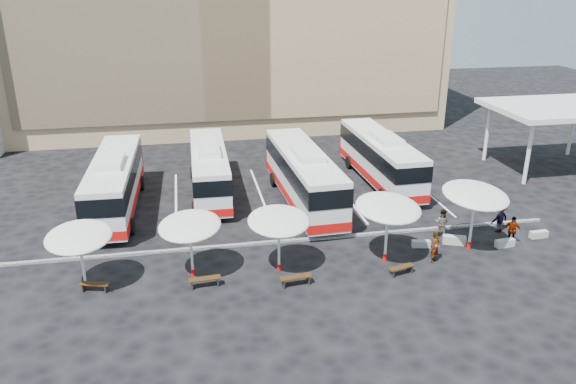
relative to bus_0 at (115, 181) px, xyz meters
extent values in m
plane|color=black|center=(9.85, -7.50, -2.01)|extent=(120.00, 120.00, 0.00)
cube|color=tan|center=(9.85, 15.40, 9.99)|extent=(40.00, 0.30, 20.00)
cube|color=white|center=(33.85, 2.50, 2.99)|extent=(10.00, 8.00, 0.40)
cylinder|color=white|center=(29.85, -0.50, 0.39)|extent=(0.30, 0.30, 4.80)
cylinder|color=white|center=(29.85, 5.50, 0.39)|extent=(0.30, 0.30, 4.80)
cylinder|color=white|center=(37.85, 5.50, 0.39)|extent=(0.30, 0.30, 4.80)
cube|color=black|center=(9.85, -7.00, -1.94)|extent=(34.00, 0.25, 0.15)
cube|color=white|center=(-2.15, 0.50, -2.01)|extent=(0.15, 12.00, 0.01)
cube|color=white|center=(3.85, 0.50, -2.01)|extent=(0.15, 12.00, 0.01)
cube|color=white|center=(9.85, 0.50, -2.01)|extent=(0.15, 12.00, 0.01)
cube|color=white|center=(15.85, 0.50, -2.01)|extent=(0.15, 12.00, 0.01)
cube|color=white|center=(21.85, 0.50, -2.01)|extent=(0.15, 12.00, 0.01)
cube|color=white|center=(0.00, -0.01, -0.02)|extent=(2.85, 12.33, 3.07)
cube|color=black|center=(0.00, -0.01, 0.60)|extent=(2.91, 12.40, 1.13)
cube|color=red|center=(0.00, -0.01, -1.14)|extent=(2.91, 12.40, 0.56)
cube|color=red|center=(0.15, 6.12, -0.78)|extent=(2.62, 0.27, 1.43)
cube|color=white|center=(-0.02, -1.04, 1.72)|extent=(1.71, 3.11, 0.41)
cylinder|color=black|center=(-1.19, 3.60, -1.50)|extent=(0.38, 1.03, 1.02)
cylinder|color=black|center=(1.36, 3.54, -1.50)|extent=(0.38, 1.03, 1.02)
cylinder|color=black|center=(-1.38, -4.08, -1.50)|extent=(0.38, 1.03, 1.02)
cylinder|color=black|center=(1.18, -4.14, -1.50)|extent=(0.38, 1.03, 1.02)
cube|color=white|center=(6.33, 1.96, -0.14)|extent=(2.55, 11.54, 2.88)
cube|color=black|center=(6.33, 1.96, 0.43)|extent=(2.61, 11.60, 1.06)
cube|color=red|center=(6.33, 1.96, -1.20)|extent=(2.61, 11.60, 0.53)
cube|color=red|center=(6.40, 7.71, -0.86)|extent=(2.46, 0.22, 1.34)
cube|color=white|center=(6.31, 1.00, 1.49)|extent=(1.57, 2.90, 0.38)
cylinder|color=black|center=(5.17, 5.33, -1.53)|extent=(0.35, 0.96, 0.96)
cylinder|color=black|center=(7.57, 5.30, -1.53)|extent=(0.35, 0.96, 0.96)
cylinder|color=black|center=(5.08, -1.86, -1.53)|extent=(0.35, 0.96, 0.96)
cylinder|color=black|center=(7.47, -1.90, -1.53)|extent=(0.35, 0.96, 0.96)
cube|color=white|center=(12.55, -1.15, 0.05)|extent=(3.16, 12.80, 3.17)
cube|color=black|center=(12.55, -1.15, 0.69)|extent=(3.23, 12.86, 1.16)
cube|color=red|center=(12.55, -1.15, -1.11)|extent=(3.23, 12.86, 0.58)
cube|color=red|center=(12.30, 5.20, -0.74)|extent=(2.72, 0.32, 1.48)
cube|color=white|center=(12.60, -2.20, 1.85)|extent=(1.82, 3.24, 0.42)
cylinder|color=black|center=(11.08, 2.50, -1.48)|extent=(0.41, 1.07, 1.06)
cylinder|color=black|center=(13.73, 2.61, -1.48)|extent=(0.41, 1.07, 1.06)
cylinder|color=black|center=(11.41, -5.43, -1.48)|extent=(0.41, 1.07, 1.06)
cylinder|color=black|center=(14.05, -5.32, -1.48)|extent=(0.41, 1.07, 1.06)
cube|color=white|center=(19.16, 1.94, -0.04)|extent=(2.80, 12.21, 3.04)
cube|color=black|center=(19.16, 1.94, 0.57)|extent=(2.87, 12.27, 1.11)
cube|color=red|center=(19.16, 1.94, -1.15)|extent=(2.87, 12.27, 0.56)
cube|color=red|center=(19.03, 8.02, -0.80)|extent=(2.60, 0.26, 1.42)
cube|color=white|center=(19.18, 0.93, 1.68)|extent=(1.69, 3.07, 0.41)
cylinder|color=black|center=(17.82, 5.46, -1.51)|extent=(0.38, 1.02, 1.01)
cylinder|color=black|center=(20.35, 5.51, -1.51)|extent=(0.38, 1.02, 1.01)
cylinder|color=black|center=(17.99, -2.14, -1.51)|extent=(0.38, 1.02, 1.01)
cylinder|color=black|center=(20.52, -2.08, -1.51)|extent=(0.38, 1.02, 1.01)
cylinder|color=white|center=(-0.64, -10.27, -0.60)|extent=(0.14, 0.14, 2.83)
cylinder|color=red|center=(-0.64, -10.27, -1.82)|extent=(0.21, 0.21, 0.38)
ellipsoid|color=silver|center=(-0.64, -10.27, 0.87)|extent=(3.29, 3.33, 0.97)
cylinder|color=white|center=(4.72, -9.96, -0.60)|extent=(0.17, 0.17, 2.83)
cylinder|color=red|center=(4.72, -9.96, -1.82)|extent=(0.27, 0.27, 0.38)
ellipsoid|color=silver|center=(4.72, -9.96, 0.87)|extent=(4.14, 4.17, 0.97)
cylinder|color=white|center=(9.27, -10.27, -0.58)|extent=(0.14, 0.14, 2.87)
cylinder|color=red|center=(9.27, -10.27, -1.82)|extent=(0.22, 0.22, 0.38)
ellipsoid|color=silver|center=(9.27, -10.27, 0.91)|extent=(3.47, 3.51, 0.98)
cylinder|color=white|center=(15.23, -10.27, -0.45)|extent=(0.18, 0.18, 3.13)
cylinder|color=red|center=(15.23, -10.27, -1.80)|extent=(0.29, 0.29, 0.42)
ellipsoid|color=silver|center=(15.23, -10.27, 1.17)|extent=(4.48, 4.51, 1.07)
cylinder|color=white|center=(20.53, -9.76, -0.38)|extent=(0.20, 0.20, 3.27)
cylinder|color=red|center=(20.53, -9.76, -1.79)|extent=(0.31, 0.31, 0.44)
ellipsoid|color=silver|center=(20.53, -9.76, 1.32)|extent=(4.80, 4.82, 1.12)
cube|color=black|center=(-0.15, -10.65, -1.59)|extent=(1.52, 0.78, 0.06)
cube|color=black|center=(-0.72, -10.49, -1.82)|extent=(0.16, 0.37, 0.39)
cube|color=black|center=(0.42, -10.81, -1.82)|extent=(0.16, 0.37, 0.39)
cube|color=black|center=(5.28, -11.24, -1.55)|extent=(1.65, 0.56, 0.06)
cube|color=black|center=(4.64, -11.29, -1.80)|extent=(0.10, 0.41, 0.43)
cube|color=black|center=(5.93, -11.18, -1.80)|extent=(0.10, 0.41, 0.43)
cube|color=black|center=(9.85, -11.96, -1.54)|extent=(1.70, 0.61, 0.07)
cube|color=black|center=(9.19, -12.02, -1.79)|extent=(0.11, 0.43, 0.44)
cube|color=black|center=(10.51, -11.89, -1.79)|extent=(0.11, 0.43, 0.44)
cube|color=black|center=(15.55, -11.88, -1.59)|extent=(1.51, 0.76, 0.06)
cube|color=black|center=(14.98, -12.04, -1.82)|extent=(0.15, 0.37, 0.39)
cube|color=black|center=(16.11, -11.73, -1.82)|extent=(0.15, 0.37, 0.39)
cube|color=#979792|center=(17.87, -9.08, -1.81)|extent=(1.12, 0.57, 0.40)
cube|color=#979792|center=(19.95, -9.05, -1.76)|extent=(1.39, 0.89, 0.50)
cube|color=#979792|center=(22.70, -9.93, -1.79)|extent=(1.23, 0.58, 0.44)
cube|color=#979792|center=(25.36, -9.21, -1.80)|extent=(1.14, 0.44, 0.42)
imported|color=black|center=(17.87, -10.92, -1.12)|extent=(0.77, 0.74, 1.78)
imported|color=black|center=(19.68, -7.90, -1.14)|extent=(1.07, 1.05, 1.74)
imported|color=black|center=(23.18, -9.69, -1.13)|extent=(1.11, 0.88, 1.76)
imported|color=black|center=(23.38, -7.98, -1.09)|extent=(1.33, 0.96, 1.85)
camera|label=1|loc=(4.82, -36.44, 12.81)|focal=35.00mm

